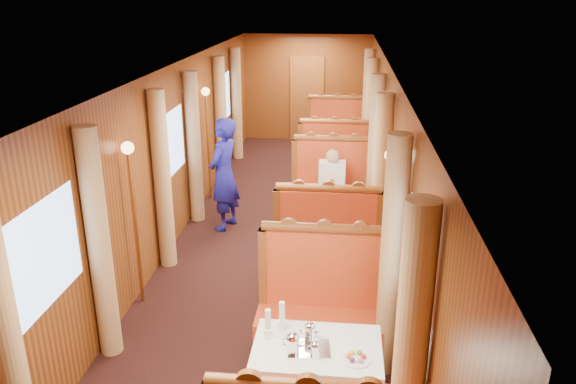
# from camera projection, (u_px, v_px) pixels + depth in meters

# --- Properties ---
(floor) EXTENTS (3.00, 12.00, 0.01)m
(floor) POSITION_uv_depth(u_px,v_px,m) (277.00, 243.00, 8.16)
(floor) COLOR black
(floor) RESTS_ON ground
(ceiling) EXTENTS (3.00, 12.00, 0.01)m
(ceiling) POSITION_uv_depth(u_px,v_px,m) (276.00, 69.00, 7.31)
(ceiling) COLOR silver
(ceiling) RESTS_ON wall_left
(wall_far) EXTENTS (3.00, 0.01, 2.50)m
(wall_far) POSITION_uv_depth(u_px,v_px,m) (307.00, 88.00, 13.34)
(wall_far) COLOR brown
(wall_far) RESTS_ON floor
(wall_left) EXTENTS (0.01, 12.00, 2.50)m
(wall_left) POSITION_uv_depth(u_px,v_px,m) (171.00, 158.00, 7.88)
(wall_left) COLOR brown
(wall_left) RESTS_ON floor
(wall_right) EXTENTS (0.01, 12.00, 2.50)m
(wall_right) POSITION_uv_depth(u_px,v_px,m) (387.00, 164.00, 7.59)
(wall_right) COLOR brown
(wall_right) RESTS_ON floor
(doorway_far) EXTENTS (0.80, 0.04, 2.00)m
(doorway_far) POSITION_uv_depth(u_px,v_px,m) (307.00, 99.00, 13.40)
(doorway_far) COLOR brown
(doorway_far) RESTS_ON floor
(table_near) EXTENTS (1.05, 0.72, 0.75)m
(table_near) POSITION_uv_depth(u_px,v_px,m) (316.00, 384.00, 4.69)
(table_near) COLOR white
(table_near) RESTS_ON floor
(banquette_near_aft) EXTENTS (1.30, 0.55, 1.34)m
(banquette_near_aft) POSITION_uv_depth(u_px,v_px,m) (322.00, 313.00, 5.62)
(banquette_near_aft) COLOR #B41F14
(banquette_near_aft) RESTS_ON floor
(table_mid) EXTENTS (1.05, 0.72, 0.75)m
(table_mid) POSITION_uv_depth(u_px,v_px,m) (330.00, 221.00, 7.96)
(table_mid) COLOR white
(table_mid) RESTS_ON floor
(banquette_mid_fwd) EXTENTS (1.30, 0.55, 1.34)m
(banquette_mid_fwd) POSITION_uv_depth(u_px,v_px,m) (327.00, 249.00, 7.00)
(banquette_mid_fwd) COLOR #B41F14
(banquette_mid_fwd) RESTS_ON floor
(banquette_mid_aft) EXTENTS (1.30, 0.55, 1.34)m
(banquette_mid_aft) POSITION_uv_depth(u_px,v_px,m) (332.00, 194.00, 8.89)
(banquette_mid_aft) COLOR #B41F14
(banquette_mid_aft) RESTS_ON floor
(table_far) EXTENTS (1.05, 0.72, 0.75)m
(table_far) POSITION_uv_depth(u_px,v_px,m) (335.00, 153.00, 11.23)
(table_far) COLOR white
(table_far) RESTS_ON floor
(banquette_far_fwd) EXTENTS (1.30, 0.55, 1.34)m
(banquette_far_fwd) POSITION_uv_depth(u_px,v_px,m) (334.00, 166.00, 10.27)
(banquette_far_fwd) COLOR #B41F14
(banquette_far_fwd) RESTS_ON floor
(banquette_far_aft) EXTENTS (1.30, 0.55, 1.34)m
(banquette_far_aft) POSITION_uv_depth(u_px,v_px,m) (336.00, 138.00, 12.17)
(banquette_far_aft) COLOR #B41F14
(banquette_far_aft) RESTS_ON floor
(tea_tray) EXTENTS (0.37, 0.29, 0.01)m
(tea_tray) POSITION_uv_depth(u_px,v_px,m) (309.00, 349.00, 4.52)
(tea_tray) COLOR silver
(tea_tray) RESTS_ON table_near
(teapot_left) EXTENTS (0.21, 0.19, 0.14)m
(teapot_left) POSITION_uv_depth(u_px,v_px,m) (293.00, 346.00, 4.45)
(teapot_left) COLOR silver
(teapot_left) RESTS_ON tea_tray
(teapot_right) EXTENTS (0.16, 0.14, 0.11)m
(teapot_right) POSITION_uv_depth(u_px,v_px,m) (315.00, 351.00, 4.41)
(teapot_right) COLOR silver
(teapot_right) RESTS_ON tea_tray
(teapot_back) EXTENTS (0.16, 0.12, 0.12)m
(teapot_back) POSITION_uv_depth(u_px,v_px,m) (310.00, 333.00, 4.63)
(teapot_back) COLOR silver
(teapot_back) RESTS_ON tea_tray
(fruit_plate) EXTENTS (0.24, 0.24, 0.05)m
(fruit_plate) POSITION_uv_depth(u_px,v_px,m) (356.00, 358.00, 4.39)
(fruit_plate) COLOR white
(fruit_plate) RESTS_ON table_near
(cup_inboard) EXTENTS (0.08, 0.08, 0.26)m
(cup_inboard) POSITION_uv_depth(u_px,v_px,m) (268.00, 326.00, 4.64)
(cup_inboard) COLOR white
(cup_inboard) RESTS_ON table_near
(cup_outboard) EXTENTS (0.08, 0.08, 0.26)m
(cup_outboard) POSITION_uv_depth(u_px,v_px,m) (282.00, 319.00, 4.76)
(cup_outboard) COLOR white
(cup_outboard) RESTS_ON table_near
(rose_vase_mid) EXTENTS (0.06, 0.06, 0.36)m
(rose_vase_mid) POSITION_uv_depth(u_px,v_px,m) (332.00, 184.00, 7.80)
(rose_vase_mid) COLOR silver
(rose_vase_mid) RESTS_ON table_mid
(rose_vase_far) EXTENTS (0.06, 0.06, 0.36)m
(rose_vase_far) POSITION_uv_depth(u_px,v_px,m) (336.00, 127.00, 11.03)
(rose_vase_far) COLOR silver
(rose_vase_far) RESTS_ON table_far
(window_left_near) EXTENTS (0.01, 1.20, 0.90)m
(window_left_near) POSITION_uv_depth(u_px,v_px,m) (43.00, 257.00, 4.53)
(window_left_near) COLOR #8AADDA
(window_left_near) RESTS_ON wall_left
(curtain_left_near_a) EXTENTS (0.22, 0.22, 2.35)m
(curtain_left_near_a) POSITION_uv_depth(u_px,v_px,m) (6.00, 343.00, 3.89)
(curtain_left_near_a) COLOR tan
(curtain_left_near_a) RESTS_ON floor
(curtain_left_near_b) EXTENTS (0.22, 0.22, 2.35)m
(curtain_left_near_b) POSITION_uv_depth(u_px,v_px,m) (99.00, 246.00, 5.35)
(curtain_left_near_b) COLOR tan
(curtain_left_near_b) RESTS_ON floor
(window_right_near) EXTENTS (0.01, 1.20, 0.90)m
(window_right_near) POSITION_uv_depth(u_px,v_px,m) (416.00, 274.00, 4.25)
(window_right_near) COLOR #8AADDA
(window_right_near) RESTS_ON wall_right
(curtain_right_near_a) EXTENTS (0.22, 0.22, 2.35)m
(curtain_right_near_a) POSITION_uv_depth(u_px,v_px,m) (409.00, 369.00, 3.63)
(curtain_right_near_a) COLOR tan
(curtain_right_near_a) RESTS_ON floor
(curtain_right_near_b) EXTENTS (0.22, 0.22, 2.35)m
(curtain_right_near_b) POSITION_uv_depth(u_px,v_px,m) (392.00, 260.00, 5.09)
(curtain_right_near_b) COLOR tan
(curtain_right_near_b) RESTS_ON floor
(window_left_mid) EXTENTS (0.01, 1.20, 0.90)m
(window_left_mid) POSITION_uv_depth(u_px,v_px,m) (171.00, 144.00, 7.81)
(window_left_mid) COLOR #8AADDA
(window_left_mid) RESTS_ON wall_left
(curtain_left_mid_a) EXTENTS (0.22, 0.22, 2.35)m
(curtain_left_mid_a) POSITION_uv_depth(u_px,v_px,m) (162.00, 181.00, 7.16)
(curtain_left_mid_a) COLOR tan
(curtain_left_mid_a) RESTS_ON floor
(curtain_left_mid_b) EXTENTS (0.22, 0.22, 2.35)m
(curtain_left_mid_b) POSITION_uv_depth(u_px,v_px,m) (194.00, 148.00, 8.62)
(curtain_left_mid_b) COLOR tan
(curtain_left_mid_b) RESTS_ON floor
(window_right_mid) EXTENTS (0.01, 1.20, 0.90)m
(window_right_mid) POSITION_uv_depth(u_px,v_px,m) (386.00, 150.00, 7.52)
(window_right_mid) COLOR #8AADDA
(window_right_mid) RESTS_ON wall_right
(curtain_right_mid_a) EXTENTS (0.22, 0.22, 2.35)m
(curtain_right_mid_a) POSITION_uv_depth(u_px,v_px,m) (381.00, 188.00, 6.90)
(curtain_right_mid_a) COLOR tan
(curtain_right_mid_a) RESTS_ON floor
(curtain_right_mid_b) EXTENTS (0.22, 0.22, 2.35)m
(curtain_right_mid_b) POSITION_uv_depth(u_px,v_px,m) (375.00, 153.00, 8.36)
(curtain_right_mid_b) COLOR tan
(curtain_right_mid_b) RESTS_ON floor
(window_left_far) EXTENTS (0.01, 1.20, 0.90)m
(window_left_far) POSITION_uv_depth(u_px,v_px,m) (223.00, 98.00, 11.08)
(window_left_far) COLOR #8AADDA
(window_left_far) RESTS_ON wall_left
(curtain_left_far_a) EXTENTS (0.22, 0.22, 2.35)m
(curtain_left_far_a) POSITION_uv_depth(u_px,v_px,m) (221.00, 120.00, 10.43)
(curtain_left_far_a) COLOR tan
(curtain_left_far_a) RESTS_ON floor
(curtain_left_far_b) EXTENTS (0.22, 0.22, 2.35)m
(curtain_left_far_b) POSITION_uv_depth(u_px,v_px,m) (236.00, 104.00, 11.89)
(curtain_left_far_b) COLOR tan
(curtain_left_far_b) RESTS_ON floor
(window_right_far) EXTENTS (0.01, 1.20, 0.90)m
(window_right_far) POSITION_uv_depth(u_px,v_px,m) (375.00, 101.00, 10.80)
(window_right_far) COLOR #8AADDA
(window_right_far) RESTS_ON wall_right
(curtain_right_far_a) EXTENTS (0.22, 0.22, 2.35)m
(curtain_right_far_a) POSITION_uv_depth(u_px,v_px,m) (370.00, 124.00, 10.17)
(curtain_right_far_a) COLOR tan
(curtain_right_far_a) RESTS_ON floor
(curtain_right_far_b) EXTENTS (0.22, 0.22, 2.35)m
(curtain_right_far_b) POSITION_uv_depth(u_px,v_px,m) (368.00, 107.00, 11.63)
(curtain_right_far_b) COLOR tan
(curtain_right_far_b) RESTS_ON floor
(sconce_left_fore) EXTENTS (0.14, 0.14, 1.95)m
(sconce_left_fore) POSITION_uv_depth(u_px,v_px,m) (132.00, 191.00, 6.19)
(sconce_left_fore) COLOR #BF8C3F
(sconce_left_fore) RESTS_ON floor
(sconce_right_fore) EXTENTS (0.14, 0.14, 1.95)m
(sconce_right_fore) POSITION_uv_depth(u_px,v_px,m) (388.00, 200.00, 5.92)
(sconce_right_fore) COLOR #BF8C3F
(sconce_right_fore) RESTS_ON floor
(sconce_left_aft) EXTENTS (0.14, 0.14, 1.95)m
(sconce_left_aft) POSITION_uv_depth(u_px,v_px,m) (207.00, 121.00, 9.46)
(sconce_left_aft) COLOR #BF8C3F
(sconce_left_aft) RESTS_ON floor
(sconce_right_aft) EXTENTS (0.14, 0.14, 1.95)m
(sconce_right_aft) POSITION_uv_depth(u_px,v_px,m) (374.00, 125.00, 9.19)
(sconce_right_aft) COLOR #BF8C3F
(sconce_right_aft) RESTS_ON floor
(steward) EXTENTS (0.57, 0.72, 1.72)m
(steward) POSITION_uv_depth(u_px,v_px,m) (224.00, 174.00, 8.41)
(steward) COLOR navy
(steward) RESTS_ON floor
(passenger) EXTENTS (0.40, 0.44, 0.76)m
(passenger) POSITION_uv_depth(u_px,v_px,m) (332.00, 180.00, 8.54)
(passenger) COLOR beige
(passenger) RESTS_ON banquette_mid_aft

